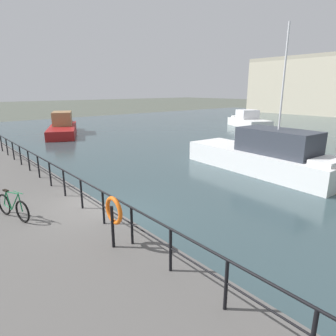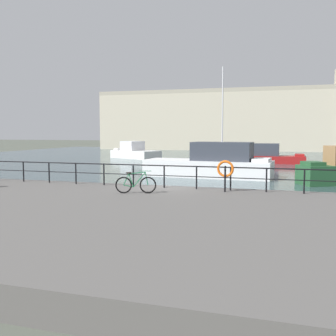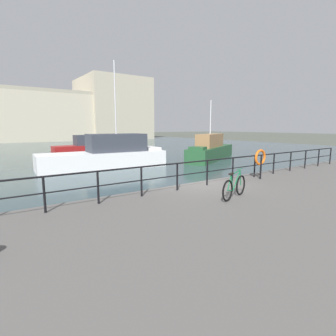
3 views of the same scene
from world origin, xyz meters
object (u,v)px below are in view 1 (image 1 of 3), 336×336
(moored_small_launch, at_px, (265,156))
(parked_bicycle, at_px, (13,207))
(life_ring_stand, at_px, (114,212))
(moored_red_daysailer, at_px, (63,127))
(moored_harbor_tender, at_px, (248,121))

(moored_small_launch, relative_size, parked_bicycle, 5.59)
(parked_bicycle, relative_size, life_ring_stand, 1.23)
(moored_red_daysailer, height_order, moored_harbor_tender, moored_red_daysailer)
(moored_red_daysailer, relative_size, life_ring_stand, 6.89)
(moored_harbor_tender, xyz_separation_m, parked_bicycle, (12.40, -30.68, 0.34))
(moored_harbor_tender, relative_size, life_ring_stand, 5.01)
(moored_small_launch, height_order, parked_bicycle, moored_small_launch)
(life_ring_stand, bearing_deg, moored_red_daysailer, 162.03)
(moored_red_daysailer, xyz_separation_m, moored_harbor_tender, (9.23, 20.88, -0.06))
(parked_bicycle, bearing_deg, life_ring_stand, 7.41)
(moored_red_daysailer, bearing_deg, moored_harbor_tender, -89.64)
(moored_small_launch, xyz_separation_m, life_ring_stand, (2.80, -11.59, 0.70))
(parked_bicycle, distance_m, life_ring_stand, 4.00)
(moored_small_launch, distance_m, parked_bicycle, 13.22)
(moored_red_daysailer, distance_m, life_ring_stand, 26.55)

